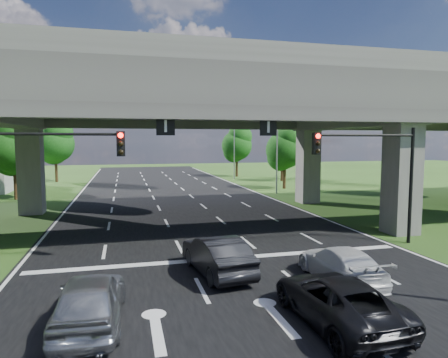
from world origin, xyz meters
name	(u,v)px	position (x,y,z in m)	size (l,w,h in m)	color
ground	(250,286)	(0.00, 0.00, 0.00)	(160.00, 160.00, 0.00)	#294717
road	(200,228)	(0.00, 10.00, 0.01)	(18.00, 120.00, 0.03)	black
overpass	(193,100)	(0.00, 12.00, 7.92)	(80.00, 15.00, 10.00)	#353330
signal_right	(376,164)	(7.82, 3.94, 4.19)	(5.76, 0.54, 6.00)	black
signal_left	(37,169)	(-7.82, 3.94, 4.19)	(5.76, 0.54, 6.00)	black
streetlight_far	(273,136)	(10.10, 24.00, 5.85)	(3.38, 0.25, 10.00)	gray
streetlight_beyond	(231,137)	(10.10, 40.00, 5.85)	(3.38, 0.25, 10.00)	gray
tree_left_near	(14,147)	(-13.95, 26.00, 4.82)	(4.50, 4.50, 7.80)	black
tree_left_mid	(4,152)	(-16.95, 34.00, 4.17)	(3.91, 3.90, 6.76)	black
tree_left_far	(56,142)	(-12.95, 42.00, 5.14)	(4.80, 4.80, 8.32)	black
tree_right_near	(285,148)	(13.05, 28.00, 4.50)	(4.20, 4.20, 7.28)	black
tree_right_mid	(283,150)	(16.05, 36.00, 4.17)	(3.91, 3.90, 6.76)	black
tree_right_far	(237,144)	(12.05, 44.00, 4.82)	(4.50, 4.50, 7.80)	black
car_silver	(91,299)	(-5.40, -1.92, 0.81)	(1.83, 4.55, 1.55)	#999BA0
car_dark	(217,255)	(-0.87, 1.62, 0.79)	(1.60, 4.60, 1.52)	black
car_white	(340,264)	(3.43, -0.41, 0.69)	(1.85, 4.56, 1.32)	silver
car_trailing	(337,299)	(1.56, -3.43, 0.71)	(2.25, 4.89, 1.36)	black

